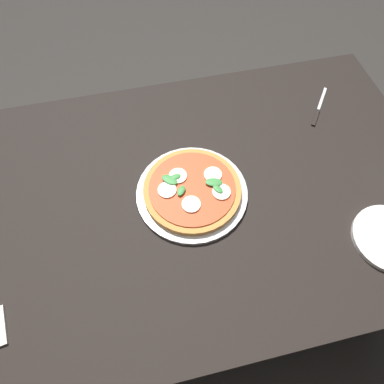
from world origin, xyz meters
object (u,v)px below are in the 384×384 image
object	(u,v)px
dining_table	(187,208)
serving_tray	(192,193)
knife	(318,111)
pizza	(192,189)

from	to	relation	value
dining_table	serving_tray	world-z (taller)	serving_tray
knife	serving_tray	bearing A→B (deg)	24.30
pizza	knife	bearing A→B (deg)	-155.72
serving_tray	knife	xyz separation A→B (m)	(-0.47, -0.21, -0.00)
dining_table	knife	bearing A→B (deg)	-156.92
serving_tray	pizza	bearing A→B (deg)	-144.25
dining_table	serving_tray	distance (m)	0.10
pizza	dining_table	bearing A→B (deg)	-20.73
pizza	knife	size ratio (longest dim) A/B	1.73
serving_tray	knife	size ratio (longest dim) A/B	1.98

